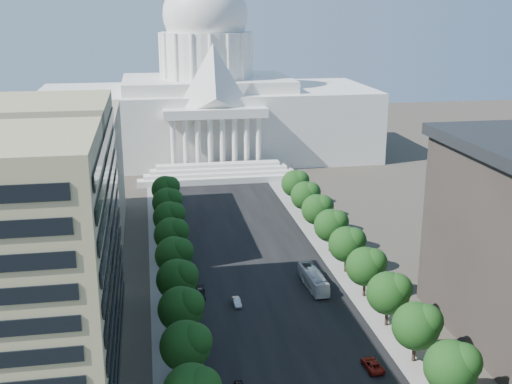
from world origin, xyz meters
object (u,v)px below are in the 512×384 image
car_red (372,365)px  car_dark_b (200,294)px  car_silver (237,302)px  city_bus (313,279)px

car_red → car_dark_b: 38.43m
car_silver → car_dark_b: 7.92m
car_silver → city_bus: 17.15m
car_silver → city_bus: bearing=14.7°
car_silver → car_dark_b: size_ratio=0.76×
car_dark_b → city_bus: city_bus is taller
car_red → city_bus: 30.68m
car_silver → city_bus: city_bus is taller
car_silver → city_bus: size_ratio=0.31×
car_red → car_silver: bearing=-58.1°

